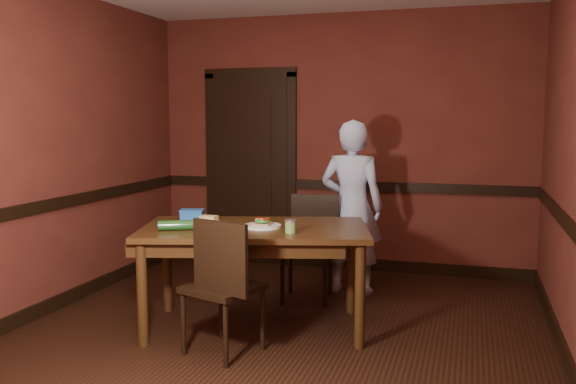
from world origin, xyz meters
The scene contains 20 objects.
floor centered at (0.00, 0.00, 0.00)m, with size 4.00×4.50×0.01m, color black.
wall_back centered at (0.00, 2.25, 1.35)m, with size 4.00×0.02×2.70m, color #58231A.
wall_front centered at (0.00, -2.25, 1.35)m, with size 4.00×0.02×2.70m, color #58231A.
wall_left centered at (-2.00, 0.00, 1.35)m, with size 0.02×4.50×2.70m, color #58231A.
dado_back centered at (0.00, 2.23, 0.90)m, with size 4.00×0.03×0.10m, color black.
dado_left centered at (-1.99, 0.00, 0.90)m, with size 0.03×4.50×0.10m, color black.
dado_right centered at (1.99, 0.00, 0.90)m, with size 0.03×4.50×0.10m, color black.
baseboard_back centered at (0.00, 2.23, 0.06)m, with size 4.00×0.03×0.12m, color black.
baseboard_left centered at (-1.99, 0.00, 0.06)m, with size 0.03×4.50×0.12m, color black.
baseboard_right centered at (1.99, 0.00, 0.06)m, with size 0.03×4.50×0.12m, color black.
door centered at (-1.00, 2.22, 1.09)m, with size 1.05×0.07×2.20m.
dining_table centered at (-0.22, 0.19, 0.40)m, with size 1.70×0.96×0.80m, color #351F0D.
chair_far centered at (-0.03, 1.02, 0.46)m, with size 0.43×0.43×0.93m, color black, non-canonical shape.
chair_near centered at (-0.26, -0.34, 0.48)m, with size 0.45×0.45×0.96m, color black, non-canonical shape.
person centered at (0.30, 1.38, 0.80)m, with size 0.58×0.38×1.60m, color #AFC1E6.
sandwich_plate centered at (-0.15, 0.18, 0.82)m, with size 0.28×0.28×0.07m.
sauce_jar centered at (0.12, 0.03, 0.85)m, with size 0.08×0.08×0.10m.
cheese_saucer centered at (-0.63, 0.26, 0.82)m, with size 0.17×0.17×0.05m.
food_tub centered at (-0.82, 0.37, 0.84)m, with size 0.21×0.17×0.08m.
wrapped_veg centered at (-0.72, -0.11, 0.83)m, with size 0.07×0.07×0.26m, color #194616.
Camera 1 is at (1.34, -4.10, 1.62)m, focal length 38.00 mm.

